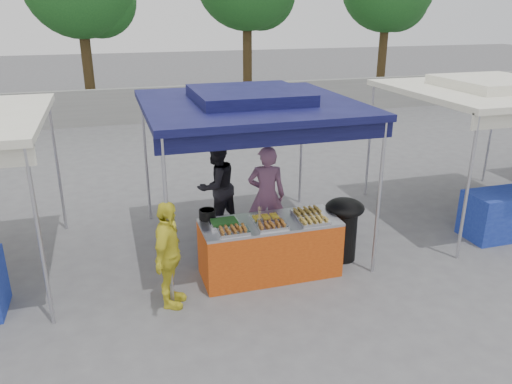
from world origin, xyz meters
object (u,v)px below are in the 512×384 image
object	(u,v)px
wok_burner	(344,224)
customer_person	(168,255)
vendor_table	(270,248)
vendor_woman	(267,196)
helper_man	(217,186)
cooking_pot	(207,214)

from	to	relation	value
wok_burner	customer_person	distance (m)	2.82
vendor_table	wok_burner	xyz separation A→B (m)	(1.25, 0.13, 0.17)
wok_burner	vendor_woman	bearing A→B (deg)	142.05
wok_burner	customer_person	size ratio (longest dim) A/B	0.68
wok_burner	helper_man	xyz separation A→B (m)	(-1.64, 1.67, 0.22)
helper_man	customer_person	bearing A→B (deg)	34.51
cooking_pot	vendor_woman	bearing A→B (deg)	31.23
cooking_pot	customer_person	world-z (taller)	customer_person
vendor_table	wok_burner	world-z (taller)	wok_burner
cooking_pot	helper_man	distance (m)	1.52
vendor_table	vendor_woman	size ratio (longest dim) A/B	1.19
customer_person	vendor_table	bearing A→B (deg)	-52.22
wok_burner	vendor_table	bearing A→B (deg)	-169.35
helper_man	customer_person	size ratio (longest dim) A/B	1.10
wok_burner	customer_person	world-z (taller)	customer_person
vendor_table	cooking_pot	size ratio (longest dim) A/B	8.17
cooking_pot	helper_man	bearing A→B (deg)	72.56
helper_man	vendor_woman	bearing A→B (deg)	102.46
wok_burner	cooking_pot	bearing A→B (deg)	178.95
vendor_table	customer_person	bearing A→B (deg)	-164.83
vendor_table	vendor_woman	world-z (taller)	vendor_woman
vendor_table	wok_burner	size ratio (longest dim) A/B	1.99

